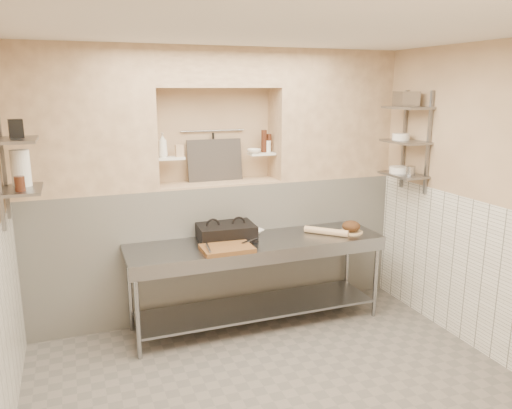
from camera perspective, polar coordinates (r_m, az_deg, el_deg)
name	(u,v)px	position (r m, az deg, el deg)	size (l,w,h in m)	color
floor	(281,396)	(4.36, 2.88, -21.06)	(4.00, 3.90, 0.10)	slate
ceiling	(286,20)	(3.63, 3.45, 20.29)	(4.00, 3.90, 0.10)	silver
wall_right	(495,203)	(4.91, 25.65, 0.12)	(0.10, 3.90, 2.80)	#D0B088
wall_back	(212,180)	(5.58, -5.09, 2.82)	(4.00, 0.10, 2.80)	#D0B088
wall_front	(492,357)	(2.19, 25.40, -15.45)	(4.00, 0.10, 2.80)	#D0B088
backwall_lower	(219,246)	(5.52, -4.25, -4.78)	(4.00, 0.40, 1.40)	white
alcove_sill	(218,183)	(5.34, -4.38, 2.48)	(1.30, 0.40, 0.02)	#D0B088
backwall_pillar_left	(82,120)	(5.06, -19.28, 9.07)	(1.35, 0.40, 1.40)	#D0B088
backwall_pillar_right	(330,115)	(5.77, 8.45, 10.08)	(1.35, 0.40, 1.40)	#D0B088
backwall_header	(216,68)	(5.25, -4.61, 15.34)	(1.30, 0.40, 0.40)	#D0B088
wainscot_right	(482,278)	(5.06, 24.38, -7.68)	(0.02, 3.90, 1.40)	white
alcove_shelf_left	(170,158)	(5.18, -9.77, 5.24)	(0.28, 0.16, 0.03)	white
alcove_shelf_right	(262,154)	(5.45, 0.64, 5.82)	(0.28, 0.16, 0.03)	white
utensil_rail	(213,131)	(5.43, -4.98, 8.40)	(0.02, 0.02, 0.70)	gray
hanging_steel	(213,147)	(5.43, -4.89, 6.59)	(0.02, 0.02, 0.30)	black
splash_panel	(215,160)	(5.40, -4.72, 5.06)	(0.60, 0.02, 0.45)	#383330
shelf_rail_left_a	(3,163)	(4.62, -26.91, 4.30)	(0.03, 0.03, 0.95)	slate
wall_shelf_left_lower	(22,190)	(4.44, -25.18, 1.54)	(0.30, 0.50, 0.03)	slate
wall_shelf_left_upper	(17,140)	(4.38, -25.69, 6.66)	(0.30, 0.50, 0.03)	slate
shelf_rail_right_a	(404,139)	(5.72, 16.57, 7.14)	(0.03, 0.03, 1.05)	slate
shelf_rail_right_b	(428,143)	(5.40, 19.11, 6.64)	(0.03, 0.03, 1.05)	slate
wall_shelf_right_lower	(403,175)	(5.52, 16.45, 3.28)	(0.30, 0.50, 0.03)	slate
wall_shelf_right_mid	(405,142)	(5.48, 16.68, 6.89)	(0.30, 0.50, 0.03)	slate
wall_shelf_right_upper	(408,108)	(5.45, 16.93, 10.54)	(0.30, 0.50, 0.03)	slate
prep_table	(257,265)	(5.10, 0.13, -6.97)	(2.60, 0.70, 0.90)	gray
panini_press	(226,232)	(5.07, -3.46, -3.12)	(0.59, 0.45, 0.15)	black
cutting_board	(227,249)	(4.73, -3.34, -5.05)	(0.48, 0.34, 0.04)	brown
knife_blade	(250,240)	(4.89, -0.66, -4.10)	(0.26, 0.03, 0.01)	gray
tongs	(208,248)	(4.65, -5.46, -4.96)	(0.02, 0.02, 0.24)	gray
mixing_bowl	(253,232)	(5.25, -0.30, -3.13)	(0.20, 0.20, 0.05)	white
rolling_pin	(326,231)	(5.27, 8.02, -3.06)	(0.07, 0.07, 0.47)	tan
bread_board	(351,232)	(5.40, 10.79, -3.10)	(0.25, 0.25, 0.01)	tan
bread_loaf	(351,226)	(5.38, 10.82, -2.44)	(0.19, 0.19, 0.12)	#4C2D19
bottle_soap	(163,145)	(5.15, -10.63, 6.68)	(0.09, 0.10, 0.25)	white
jar_alcove	(179,151)	(5.19, -8.75, 6.09)	(0.08, 0.08, 0.12)	#D0B088
bowl_alcove	(254,151)	(5.39, -0.23, 6.12)	(0.15, 0.15, 0.05)	white
condiment_a	(269,143)	(5.50, 1.50, 7.05)	(0.05, 0.05, 0.20)	#3D1C11
condiment_b	(264,141)	(5.46, 0.92, 7.25)	(0.06, 0.06, 0.24)	#3D1C11
condiment_c	(268,146)	(5.50, 1.34, 6.67)	(0.07, 0.07, 0.13)	white
jug_left	(21,168)	(4.51, -25.29, 3.78)	(0.15, 0.15, 0.30)	white
jar_left	(20,184)	(4.30, -25.39, 2.16)	(0.08, 0.08, 0.12)	#3D1C11
box_left_upper	(16,128)	(4.43, -25.75, 7.83)	(0.10, 0.10, 0.15)	black
bowl_right	(399,170)	(5.57, 16.08, 3.84)	(0.21, 0.21, 0.06)	white
canister_right	(410,171)	(5.42, 17.24, 3.70)	(0.10, 0.10, 0.10)	gray
bowl_right_mid	(401,137)	(5.53, 16.23, 7.46)	(0.18, 0.18, 0.07)	white
basket_right	(406,99)	(5.48, 16.78, 11.48)	(0.19, 0.24, 0.15)	gray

